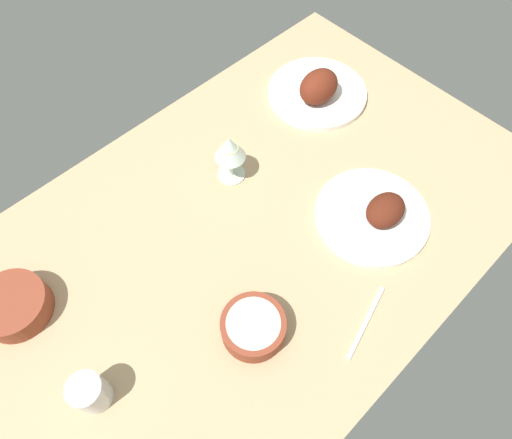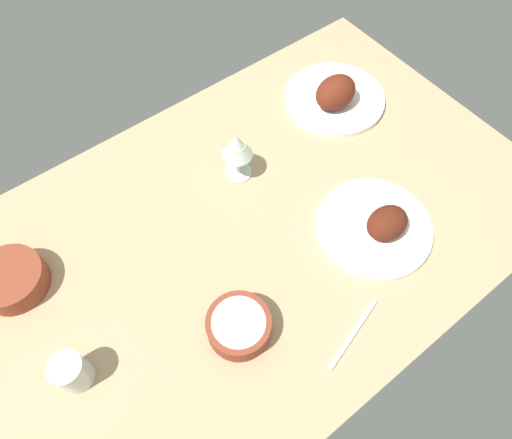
{
  "view_description": "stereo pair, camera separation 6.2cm",
  "coord_description": "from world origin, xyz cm",
  "px_view_note": "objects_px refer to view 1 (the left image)",
  "views": [
    {
      "loc": [
        37.62,
        39.35,
        97.91
      ],
      "look_at": [
        0.0,
        0.0,
        6.0
      ],
      "focal_mm": 31.84,
      "sensor_mm": 36.0,
      "label": 1
    },
    {
      "loc": [
        32.92,
        43.37,
        97.91
      ],
      "look_at": [
        0.0,
        0.0,
        6.0
      ],
      "focal_mm": 31.84,
      "sensor_mm": 36.0,
      "label": 2
    }
  ],
  "objects_px": {
    "water_tumbler": "(90,393)",
    "wine_glass": "(230,150)",
    "bowl_cream": "(253,327)",
    "plate_near_viewer": "(376,214)",
    "plate_center_main": "(318,90)",
    "bowl_onions": "(13,305)",
    "fork_loose": "(365,323)"
  },
  "relations": [
    {
      "from": "water_tumbler",
      "to": "fork_loose",
      "type": "xyz_separation_m",
      "value": [
        -0.49,
        0.27,
        -0.04
      ]
    },
    {
      "from": "bowl_cream",
      "to": "water_tumbler",
      "type": "distance_m",
      "value": 0.33
    },
    {
      "from": "plate_center_main",
      "to": "bowl_onions",
      "type": "height_order",
      "value": "plate_center_main"
    },
    {
      "from": "bowl_onions",
      "to": "water_tumbler",
      "type": "distance_m",
      "value": 0.26
    },
    {
      "from": "bowl_onions",
      "to": "fork_loose",
      "type": "bearing_deg",
      "value": 133.96
    },
    {
      "from": "bowl_onions",
      "to": "plate_near_viewer",
      "type": "bearing_deg",
      "value": 152.44
    },
    {
      "from": "water_tumbler",
      "to": "wine_glass",
      "type": "bearing_deg",
      "value": -158.61
    },
    {
      "from": "bowl_onions",
      "to": "fork_loose",
      "type": "height_order",
      "value": "bowl_onions"
    },
    {
      "from": "bowl_onions",
      "to": "plate_center_main",
      "type": "bearing_deg",
      "value": 179.1
    },
    {
      "from": "bowl_cream",
      "to": "fork_loose",
      "type": "relative_size",
      "value": 0.75
    },
    {
      "from": "plate_center_main",
      "to": "wine_glass",
      "type": "xyz_separation_m",
      "value": [
        0.36,
        0.03,
        0.07
      ]
    },
    {
      "from": "water_tumbler",
      "to": "plate_near_viewer",
      "type": "bearing_deg",
      "value": 170.53
    },
    {
      "from": "wine_glass",
      "to": "bowl_cream",
      "type": "bearing_deg",
      "value": 54.26
    },
    {
      "from": "plate_center_main",
      "to": "fork_loose",
      "type": "relative_size",
      "value": 1.57
    },
    {
      "from": "plate_near_viewer",
      "to": "water_tumbler",
      "type": "height_order",
      "value": "water_tumbler"
    },
    {
      "from": "bowl_cream",
      "to": "fork_loose",
      "type": "xyz_separation_m",
      "value": [
        -0.18,
        0.15,
        -0.03
      ]
    },
    {
      "from": "plate_near_viewer",
      "to": "fork_loose",
      "type": "bearing_deg",
      "value": 34.3
    },
    {
      "from": "bowl_cream",
      "to": "wine_glass",
      "type": "distance_m",
      "value": 0.42
    },
    {
      "from": "wine_glass",
      "to": "fork_loose",
      "type": "height_order",
      "value": "wine_glass"
    },
    {
      "from": "bowl_cream",
      "to": "bowl_onions",
      "type": "bearing_deg",
      "value": -48.9
    },
    {
      "from": "water_tumbler",
      "to": "fork_loose",
      "type": "height_order",
      "value": "water_tumbler"
    },
    {
      "from": "bowl_cream",
      "to": "fork_loose",
      "type": "distance_m",
      "value": 0.24
    },
    {
      "from": "bowl_cream",
      "to": "bowl_onions",
      "type": "relative_size",
      "value": 0.91
    },
    {
      "from": "bowl_cream",
      "to": "fork_loose",
      "type": "bearing_deg",
      "value": 140.11
    },
    {
      "from": "plate_center_main",
      "to": "wine_glass",
      "type": "relative_size",
      "value": 2.01
    },
    {
      "from": "bowl_cream",
      "to": "wine_glass",
      "type": "height_order",
      "value": "wine_glass"
    },
    {
      "from": "wine_glass",
      "to": "plate_near_viewer",
      "type": "bearing_deg",
      "value": 115.7
    },
    {
      "from": "fork_loose",
      "to": "wine_glass",
      "type": "bearing_deg",
      "value": -112.29
    },
    {
      "from": "plate_near_viewer",
      "to": "wine_glass",
      "type": "distance_m",
      "value": 0.38
    },
    {
      "from": "wine_glass",
      "to": "water_tumbler",
      "type": "height_order",
      "value": "wine_glass"
    },
    {
      "from": "bowl_cream",
      "to": "wine_glass",
      "type": "relative_size",
      "value": 0.96
    },
    {
      "from": "water_tumbler",
      "to": "fork_loose",
      "type": "distance_m",
      "value": 0.56
    }
  ]
}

